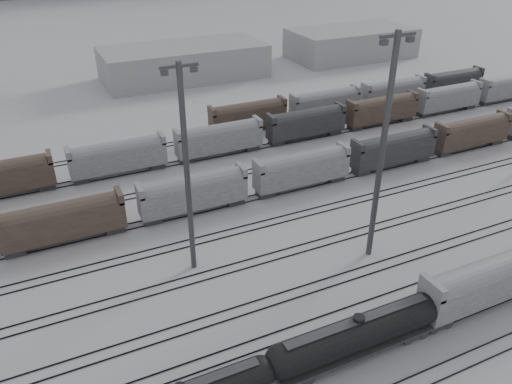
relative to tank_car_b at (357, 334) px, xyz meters
name	(u,v)px	position (x,y,z in m)	size (l,w,h in m)	color
ground	(393,349)	(3.81, -1.00, -2.67)	(900.00, 900.00, 0.00)	#ABABB0
tracks	(302,251)	(3.81, 16.50, -2.59)	(220.00, 71.50, 0.16)	black
tank_car_b	(357,334)	(0.00, 0.00, 0.00)	(18.66, 3.11, 4.61)	black
hopper_car_a	(487,280)	(15.99, 0.00, 0.84)	(15.87, 3.15, 5.68)	black
light_mast_b	(187,169)	(-9.28, 19.26, 10.19)	(3.88, 0.62, 24.24)	#3D3D3F
light_mast_c	(383,148)	(10.94, 12.72, 11.44)	(4.25, 0.68, 26.59)	#3D3D3F
bg_string_near	(302,171)	(11.81, 31.00, 0.13)	(151.00, 3.00, 5.60)	gray
bg_string_mid	(306,124)	(21.81, 47.00, 0.13)	(151.00, 3.00, 5.60)	black
bg_string_far	(360,99)	(39.31, 55.00, 0.13)	(66.00, 3.00, 5.60)	brown
warehouse_mid	(184,62)	(13.81, 94.00, 1.33)	(40.00, 18.00, 8.00)	gray
warehouse_right	(351,43)	(63.81, 94.00, 1.33)	(35.00, 18.00, 8.00)	gray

